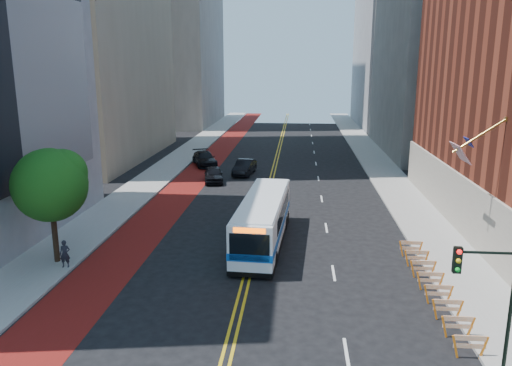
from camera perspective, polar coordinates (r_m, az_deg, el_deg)
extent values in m
plane|color=black|center=(23.46, -2.38, -15.68)|extent=(160.00, 160.00, 0.00)
cube|color=gray|center=(53.65, -11.09, 0.92)|extent=(4.00, 140.00, 0.15)
cube|color=gray|center=(52.43, 15.03, 0.43)|extent=(4.00, 140.00, 0.15)
cube|color=#5E120D|center=(52.73, -7.01, 0.78)|extent=(3.60, 140.00, 0.01)
cube|color=gold|center=(51.69, 1.62, 0.62)|extent=(0.14, 140.00, 0.01)
cube|color=gold|center=(51.67, 2.02, 0.61)|extent=(0.14, 140.00, 0.01)
cube|color=silver|center=(21.69, 10.29, -18.53)|extent=(0.14, 2.20, 0.01)
cube|color=silver|center=(28.77, 8.85, -10.11)|extent=(0.14, 2.20, 0.01)
cube|color=silver|center=(36.24, 8.04, -5.09)|extent=(0.14, 2.20, 0.01)
cube|color=silver|center=(43.90, 7.51, -1.79)|extent=(0.14, 2.20, 0.01)
cube|color=silver|center=(51.66, 7.14, 0.52)|extent=(0.14, 2.20, 0.01)
cube|color=silver|center=(59.48, 6.87, 2.22)|extent=(0.14, 2.20, 0.01)
cube|color=silver|center=(67.34, 6.66, 3.53)|extent=(0.14, 2.20, 0.01)
cube|color=silver|center=(75.24, 6.49, 4.56)|extent=(0.14, 2.20, 0.01)
cube|color=silver|center=(83.15, 6.36, 5.40)|extent=(0.14, 2.20, 0.01)
cube|color=silver|center=(91.08, 6.25, 6.09)|extent=(0.14, 2.20, 0.01)
cube|color=silver|center=(99.02, 6.15, 6.67)|extent=(0.14, 2.20, 0.01)
cube|color=silver|center=(106.97, 6.07, 7.16)|extent=(0.14, 2.20, 0.01)
cube|color=#9E9384|center=(35.54, 23.39, -3.09)|extent=(0.50, 36.00, 4.00)
cube|color=black|center=(30.51, 26.90, -7.86)|extent=(0.35, 2.80, 2.20)
cube|color=black|center=(36.72, 22.94, -4.00)|extent=(0.35, 2.80, 2.20)
cube|color=black|center=(43.18, 20.16, -1.27)|extent=(0.35, 2.80, 2.20)
cube|color=#A57F33|center=(30.67, 26.82, 6.53)|extent=(0.25, 0.25, 0.25)
cylinder|color=#A57F33|center=(30.30, 24.26, 5.00)|extent=(2.85, 0.12, 2.05)
cube|color=#B21419|center=(30.12, 22.29, 3.21)|extent=(0.75, 1.90, 1.05)
cube|color=navy|center=(30.63, 23.12, 4.34)|extent=(0.39, 0.85, 0.52)
cube|color=orange|center=(22.25, 21.81, -16.97)|extent=(0.32, 0.06, 0.99)
cube|color=orange|center=(22.59, 24.59, -16.76)|extent=(0.32, 0.06, 0.99)
cube|color=orange|center=(22.23, 23.31, -15.97)|extent=(1.25, 0.05, 0.22)
cube|color=orange|center=(22.39, 23.22, -16.76)|extent=(1.25, 0.05, 0.18)
cube|color=orange|center=(23.55, 20.71, -15.11)|extent=(0.32, 0.06, 0.99)
cube|color=orange|center=(23.87, 23.34, -14.95)|extent=(0.32, 0.06, 0.99)
cube|color=orange|center=(23.52, 22.12, -14.17)|extent=(1.25, 0.05, 0.22)
cube|color=orange|center=(23.68, 22.05, -14.93)|extent=(1.25, 0.05, 0.18)
cube|color=orange|center=(24.87, 19.75, -13.44)|extent=(0.32, 0.06, 0.99)
cube|color=orange|center=(25.17, 22.23, -13.33)|extent=(0.32, 0.06, 0.99)
cube|color=orange|center=(24.85, 21.08, -12.56)|extent=(1.25, 0.05, 0.22)
cube|color=orange|center=(25.00, 21.01, -13.28)|extent=(1.25, 0.05, 0.18)
cube|color=orange|center=(26.22, 18.89, -11.94)|extent=(0.32, 0.06, 0.99)
cube|color=orange|center=(26.51, 21.25, -11.86)|extent=(0.32, 0.06, 0.99)
cube|color=orange|center=(26.20, 20.15, -11.11)|extent=(1.25, 0.05, 0.22)
cube|color=orange|center=(26.34, 20.09, -11.80)|extent=(1.25, 0.05, 0.18)
cube|color=orange|center=(27.59, 18.13, -10.59)|extent=(0.32, 0.06, 0.99)
cube|color=orange|center=(27.86, 20.37, -10.53)|extent=(0.32, 0.06, 0.99)
cube|color=orange|center=(27.57, 19.32, -9.80)|extent=(1.25, 0.05, 0.22)
cube|color=orange|center=(27.70, 19.26, -10.46)|extent=(1.25, 0.05, 0.18)
cube|color=orange|center=(28.98, 17.45, -9.36)|extent=(0.32, 0.06, 0.99)
cube|color=orange|center=(29.24, 19.58, -9.32)|extent=(0.32, 0.06, 0.99)
cube|color=orange|center=(28.95, 18.58, -8.61)|extent=(1.25, 0.05, 0.22)
cube|color=orange|center=(29.08, 18.53, -9.25)|extent=(1.25, 0.05, 0.18)
cube|color=orange|center=(30.38, 16.83, -8.24)|extent=(0.32, 0.06, 0.99)
cube|color=orange|center=(30.63, 18.86, -8.22)|extent=(0.32, 0.06, 0.99)
cube|color=orange|center=(30.36, 17.91, -7.53)|extent=(1.25, 0.05, 0.22)
cube|color=orange|center=(30.48, 17.86, -8.14)|extent=(1.25, 0.05, 0.18)
cube|color=orange|center=(31.80, 16.27, -7.23)|extent=(0.32, 0.06, 0.99)
cube|color=orange|center=(32.03, 18.22, -7.21)|extent=(0.32, 0.06, 0.99)
cube|color=orange|center=(31.78, 17.30, -6.54)|extent=(1.25, 0.05, 0.22)
cube|color=orange|center=(31.89, 17.25, -7.14)|extent=(1.25, 0.05, 0.18)
cylinder|color=black|center=(31.35, -21.99, -5.56)|extent=(0.32, 0.32, 3.20)
sphere|color=#1A4A0F|center=(30.56, -22.47, -0.22)|extent=(4.20, 4.20, 4.20)
sphere|color=#1A4A0F|center=(30.51, -21.23, 1.03)|extent=(2.80, 2.80, 2.80)
sphere|color=#1A4A0F|center=(30.45, -23.63, 0.40)|extent=(2.40, 2.40, 2.40)
cylinder|color=black|center=(20.44, 27.00, -13.50)|extent=(0.14, 0.14, 5.00)
cylinder|color=black|center=(19.17, 24.97, -7.24)|extent=(2.00, 0.10, 0.10)
cube|color=black|center=(18.95, 22.01, -8.15)|extent=(0.28, 0.22, 0.95)
sphere|color=red|center=(18.70, 22.23, -7.31)|extent=(0.18, 0.18, 0.18)
sphere|color=yellow|center=(18.82, 22.14, -8.25)|extent=(0.18, 0.18, 0.18)
sphere|color=#0CA526|center=(18.94, 22.05, -9.18)|extent=(0.18, 0.18, 0.18)
cube|color=white|center=(32.18, 0.82, -4.18)|extent=(3.13, 11.56, 2.72)
cube|color=#104DAA|center=(32.30, 0.82, -4.87)|extent=(3.17, 11.60, 0.43)
cube|color=black|center=(32.77, 1.00, -3.03)|extent=(2.98, 8.14, 0.91)
cube|color=black|center=(26.79, -0.76, -7.37)|extent=(2.18, 0.22, 1.52)
cube|color=black|center=(37.50, 1.94, -1.00)|extent=(1.98, 0.21, 0.95)
cube|color=#FF5905|center=(26.46, -0.77, -5.45)|extent=(1.74, 0.18, 0.29)
cube|color=white|center=(31.79, 0.83, -1.76)|extent=(2.97, 10.98, 0.11)
cube|color=black|center=(32.62, 0.81, -6.46)|extent=(3.16, 11.59, 0.29)
cylinder|color=black|center=(29.35, -2.32, -8.48)|extent=(0.34, 0.97, 0.95)
cylinder|color=black|center=(29.05, 2.10, -8.71)|extent=(0.34, 0.97, 0.95)
cylinder|color=black|center=(35.72, -0.32, -4.43)|extent=(0.34, 0.97, 0.95)
cylinder|color=black|center=(35.47, 3.29, -4.58)|extent=(0.34, 0.97, 0.95)
cylinder|color=black|center=(37.01, 0.00, -3.79)|extent=(0.34, 0.97, 0.95)
cylinder|color=black|center=(36.78, 3.48, -3.93)|extent=(0.34, 0.97, 0.95)
imported|color=black|center=(49.83, -4.88, 0.99)|extent=(2.61, 4.75, 1.53)
imported|color=black|center=(53.08, -1.32, 1.82)|extent=(2.29, 4.95, 1.57)
imported|color=black|center=(58.14, -5.91, 2.79)|extent=(4.07, 5.96, 1.60)
imported|color=black|center=(30.55, -21.00, -7.57)|extent=(0.64, 0.48, 1.58)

